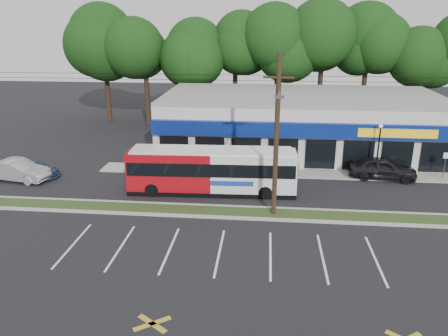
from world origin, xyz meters
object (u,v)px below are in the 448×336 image
car_dark (383,168)px  pedestrian_a (295,165)px  lamp_post (379,144)px  utility_pole (274,132)px  sign_post (445,161)px  metrobus (212,170)px  car_silver (18,170)px  pedestrian_b (260,172)px  car_blue (34,169)px

car_dark → pedestrian_a: (-6.67, 0.00, 0.02)m
lamp_post → utility_pole: bearing=-136.1°
sign_post → metrobus: size_ratio=0.19×
car_silver → car_dark: bearing=-73.7°
sign_post → pedestrian_a: size_ratio=1.27×
sign_post → metrobus: (-17.35, -4.07, 0.13)m
pedestrian_b → metrobus: bearing=30.7°
car_silver → sign_post: bearing=-74.4°
lamp_post → car_dark: bearing=-35.3°
utility_pole → metrobus: (-4.18, 3.57, -3.73)m
car_dark → pedestrian_b: bearing=105.2°
utility_pole → pedestrian_b: (-0.83, 6.12, -4.67)m
lamp_post → sign_post: (5.00, -0.23, -1.12)m
car_silver → pedestrian_b: size_ratio=3.31×
car_silver → car_blue: size_ratio=1.15×
sign_post → car_dark: (-4.58, -0.07, -0.70)m
sign_post → car_dark: 4.63m
lamp_post → car_blue: lamp_post is taller
car_dark → car_silver: bearing=102.7°
pedestrian_a → pedestrian_b: bearing=-14.8°
sign_post → pedestrian_a: (-11.25, -0.07, -0.68)m
utility_pole → pedestrian_a: 9.04m
utility_pole → pedestrian_b: size_ratio=33.60×
lamp_post → car_dark: 1.89m
lamp_post → sign_post: size_ratio=1.91×
car_blue → pedestrian_b: pedestrian_b is taller
car_dark → car_blue: 27.22m
sign_post → pedestrian_b: bearing=-173.8°
car_silver → pedestrian_b: bearing=-74.9°
metrobus → car_blue: metrobus is taller
metrobus → car_silver: (-15.07, 0.89, -0.87)m
car_silver → car_blue: bearing=-26.0°
utility_pole → car_silver: bearing=166.9°
metrobus → pedestrian_a: size_ratio=6.82×
metrobus → pedestrian_a: metrobus is taller
lamp_post → pedestrian_b: size_ratio=2.86×
car_silver → pedestrian_b: car_silver is taller
car_dark → lamp_post: bearing=61.0°
utility_pole → car_silver: utility_pole is taller
utility_pole → car_blue: (-18.54, 5.43, -4.79)m
pedestrian_a → car_blue: bearing=-36.7°
pedestrian_b → car_dark: bearing=-177.8°
lamp_post → car_dark: (0.42, -0.30, -1.81)m
lamp_post → metrobus: lamp_post is taller
sign_post → car_blue: sign_post is taller
lamp_post → car_blue: 26.90m
utility_pole → car_silver: size_ratio=10.15×
utility_pole → car_blue: utility_pole is taller
utility_pole → car_dark: bearing=41.4°
car_blue → pedestrian_a: 20.58m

